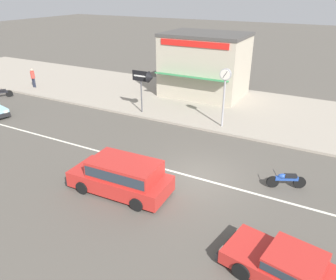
{
  "coord_description": "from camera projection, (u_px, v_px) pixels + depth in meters",
  "views": [
    {
      "loc": [
        5.22,
        -12.53,
        8.3
      ],
      "look_at": [
        -2.4,
        1.64,
        0.8
      ],
      "focal_mm": 35.0,
      "sensor_mm": 36.0,
      "label": 1
    }
  ],
  "objects": [
    {
      "name": "shopfront_corner_warung",
      "position": [
        205.0,
        65.0,
        26.59
      ],
      "size": [
        6.54,
        5.53,
        4.96
      ],
      "color": "#B2A893",
      "rests_on": "kerb_strip"
    },
    {
      "name": "sedan_red_3",
      "position": [
        294.0,
        269.0,
        9.94
      ],
      "size": [
        4.7,
        2.46,
        1.06
      ],
      "color": "red",
      "rests_on": "ground"
    },
    {
      "name": "lane_centre_stripe",
      "position": [
        196.0,
        178.0,
        15.75
      ],
      "size": [
        50.4,
        0.14,
        0.01
      ],
      "primitive_type": "cube",
      "color": "silver",
      "rests_on": "ground"
    },
    {
      "name": "motorcycle_0",
      "position": [
        0.0,
        93.0,
        26.98
      ],
      "size": [
        1.18,
        1.59,
        0.8
      ],
      "color": "black",
      "rests_on": "ground"
    },
    {
      "name": "ground_plane",
      "position": [
        196.0,
        178.0,
        15.75
      ],
      "size": [
        160.0,
        160.0,
        0.0
      ],
      "primitive_type": "plane",
      "color": "#544F47"
    },
    {
      "name": "kerb_strip",
      "position": [
        253.0,
        111.0,
        24.07
      ],
      "size": [
        68.0,
        10.0,
        0.15
      ],
      "primitive_type": "cube",
      "color": "#9E9384",
      "rests_on": "ground"
    },
    {
      "name": "minivan_red_4",
      "position": [
        122.0,
        175.0,
        14.34
      ],
      "size": [
        4.68,
        2.15,
        1.56
      ],
      "color": "red",
      "rests_on": "ground"
    },
    {
      "name": "pedestrian_mid_kerb",
      "position": [
        33.0,
        76.0,
        29.11
      ],
      "size": [
        0.34,
        0.34,
        1.68
      ],
      "color": "#232838",
      "rests_on": "kerb_strip"
    },
    {
      "name": "street_clock",
      "position": [
        225.0,
        83.0,
        20.04
      ],
      "size": [
        0.71,
        0.22,
        3.75
      ],
      "color": "#9E9EA3",
      "rests_on": "kerb_strip"
    },
    {
      "name": "arrow_signboard",
      "position": [
        148.0,
        79.0,
        22.31
      ],
      "size": [
        1.66,
        0.78,
        3.03
      ],
      "color": "#4C4C51",
      "rests_on": "kerb_strip"
    },
    {
      "name": "motorcycle_1",
      "position": [
        286.0,
        180.0,
        14.81
      ],
      "size": [
        1.64,
        0.93,
        0.8
      ],
      "color": "black",
      "rests_on": "ground"
    }
  ]
}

